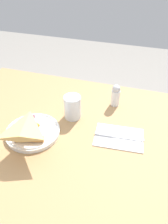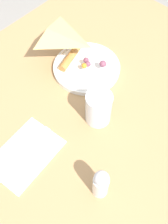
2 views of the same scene
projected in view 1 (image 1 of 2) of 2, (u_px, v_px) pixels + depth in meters
The scene contains 7 objects.
ground_plane at pixel (69, 219), 1.37m from camera, with size 6.00×6.00×0.00m, color gray.
dining_table at pixel (63, 148), 0.97m from camera, with size 1.09×0.81×0.77m.
plate_pizza at pixel (33, 130), 0.87m from camera, with size 0.22×0.22×0.05m.
milk_glass at pixel (73, 108), 0.93m from camera, with size 0.07×0.07×0.10m.
napkin_folded at pixel (119, 137), 0.86m from camera, with size 0.20×0.15×0.00m.
butter_knife at pixel (117, 136), 0.86m from camera, with size 0.19×0.04×0.01m.
salt_shaker at pixel (116, 95), 1.00m from camera, with size 0.04×0.04×0.11m.
Camera 1 is at (0.28, -0.60, 1.38)m, focal length 35.00 mm.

